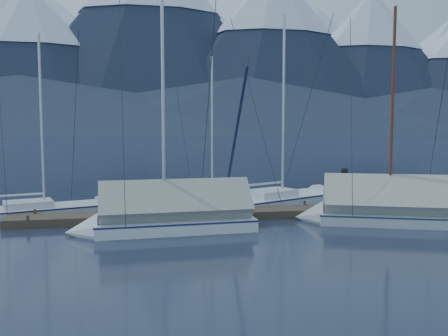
{
  "coord_description": "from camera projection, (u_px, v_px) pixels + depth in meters",
  "views": [
    {
      "loc": [
        -3.9,
        -18.19,
        4.01
      ],
      "look_at": [
        0.0,
        2.0,
        2.2
      ],
      "focal_mm": 38.0,
      "sensor_mm": 36.0,
      "label": 1
    }
  ],
  "objects": [
    {
      "name": "mooring_posts",
      "position": [
        213.0,
        210.0,
        20.72
      ],
      "size": [
        15.12,
        1.52,
        0.35
      ],
      "color": "#382D23",
      "rests_on": "ground"
    },
    {
      "name": "sailboat_covered_near",
      "position": [
        385.0,
        211.0,
        19.69
      ],
      "size": [
        7.85,
        4.8,
        9.79
      ],
      "color": "silver",
      "rests_on": "ground"
    },
    {
      "name": "sailboat_open_mid",
      "position": [
        220.0,
        207.0,
        22.82
      ],
      "size": [
        6.27,
        3.13,
        7.98
      ],
      "color": "white",
      "rests_on": "ground"
    },
    {
      "name": "person",
      "position": [
        345.0,
        187.0,
        21.86
      ],
      "size": [
        0.53,
        0.71,
        1.78
      ],
      "primitive_type": "imported",
      "rotation": [
        0.0,
        0.0,
        1.74
      ],
      "color": "black",
      "rests_on": "dock"
    },
    {
      "name": "dock",
      "position": [
        224.0,
        215.0,
        20.83
      ],
      "size": [
        18.0,
        1.5,
        0.54
      ],
      "color": "#382D23",
      "rests_on": "ground"
    },
    {
      "name": "sailboat_covered_far",
      "position": [
        161.0,
        219.0,
        18.13
      ],
      "size": [
        7.21,
        3.03,
        9.99
      ],
      "color": "silver",
      "rests_on": "ground"
    },
    {
      "name": "sailboat_open_left",
      "position": [
        55.0,
        211.0,
        21.61
      ],
      "size": [
        6.98,
        3.79,
        8.89
      ],
      "color": "silver",
      "rests_on": "ground"
    },
    {
      "name": "sailboat_open_right",
      "position": [
        290.0,
        200.0,
        24.6
      ],
      "size": [
        8.08,
        5.47,
        10.46
      ],
      "color": "silver",
      "rests_on": "ground"
    },
    {
      "name": "mountain_range",
      "position": [
        141.0,
        57.0,
        376.82
      ],
      "size": [
        877.0,
        584.0,
        150.5
      ],
      "color": "#475675",
      "rests_on": "ground"
    },
    {
      "name": "ground",
      "position": [
        234.0,
        227.0,
        18.88
      ],
      "size": [
        1000.0,
        1000.0,
        0.0
      ],
      "primitive_type": "plane",
      "color": "black",
      "rests_on": "ground"
    }
  ]
}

